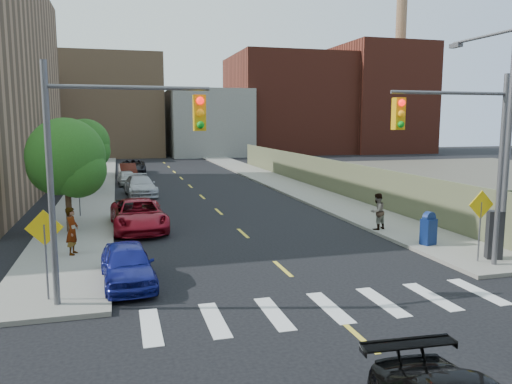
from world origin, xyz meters
TOP-DOWN VIEW (x-y plane):
  - ground at (0.00, 0.00)m, footprint 160.00×160.00m
  - sidewalk_nw at (-7.75, 41.50)m, footprint 3.50×73.00m
  - sidewalk_ne at (7.75, 41.50)m, footprint 3.50×73.00m
  - fence_north at (9.60, 28.00)m, footprint 0.12×44.00m
  - gravel_lot at (28.00, 30.00)m, footprint 36.00×42.00m
  - bg_bldg_midwest at (-6.00, 72.00)m, footprint 14.00×16.00m
  - bg_bldg_center at (8.00, 70.00)m, footprint 12.00×16.00m
  - bg_bldg_east at (22.00, 72.00)m, footprint 18.00×18.00m
  - bg_bldg_fareast at (38.00, 70.00)m, footprint 14.00×16.00m
  - smokestack at (42.00, 70.00)m, footprint 1.80×1.80m
  - signal_nw at (-5.98, 6.00)m, footprint 4.59×0.30m
  - signal_ne at (5.98, 6.00)m, footprint 4.59×0.30m
  - streetlight_ne at (8.20, 6.90)m, footprint 0.25×3.70m
  - warn_sign_nw at (-7.80, 6.50)m, footprint 1.06×0.06m
  - warn_sign_ne at (7.20, 6.50)m, footprint 1.06×0.06m
  - warn_sign_midwest at (-7.80, 20.00)m, footprint 1.06×0.06m
  - tree_west_near at (-8.00, 16.05)m, footprint 3.66×3.64m
  - tree_west_far at (-8.00, 31.05)m, footprint 3.66×3.64m
  - parked_car_blue at (-5.50, 7.70)m, footprint 1.90×4.15m
  - parked_car_black at (-5.22, 17.74)m, footprint 1.58×3.80m
  - parked_car_red at (-4.79, 16.09)m, footprint 2.79×5.59m
  - parked_car_silver at (-4.20, 27.86)m, footprint 2.46×5.11m
  - parked_car_white at (-5.01, 34.30)m, footprint 1.69×3.71m
  - parked_car_maroon at (-4.83, 39.49)m, footprint 1.70×4.26m
  - parked_car_grey at (-4.20, 43.62)m, footprint 2.56×5.35m
  - mailbox at (6.92, 9.23)m, footprint 0.68×0.58m
  - payphone at (8.04, 6.67)m, footprint 0.68×0.63m
  - pedestrian_west at (-7.50, 11.61)m, footprint 0.58×0.76m
  - pedestrian_east at (6.30, 12.48)m, footprint 1.04×0.94m

SIDE VIEW (x-z plane):
  - ground at x=0.00m, z-range 0.00..0.00m
  - gravel_lot at x=28.00m, z-range 0.00..0.06m
  - sidewalk_nw at x=-7.75m, z-range 0.00..0.15m
  - sidewalk_ne at x=7.75m, z-range 0.00..0.15m
  - parked_car_black at x=-5.22m, z-range 0.00..1.22m
  - parked_car_white at x=-5.01m, z-range 0.00..1.23m
  - parked_car_maroon at x=-4.83m, z-range 0.00..1.38m
  - parked_car_blue at x=-5.50m, z-range 0.00..1.38m
  - parked_car_silver at x=-4.20m, z-range 0.00..1.44m
  - parked_car_grey at x=-4.20m, z-range 0.00..1.47m
  - parked_car_red at x=-4.79m, z-range 0.00..1.52m
  - mailbox at x=6.92m, z-range 0.13..1.55m
  - pedestrian_east at x=6.30m, z-range 0.15..1.91m
  - payphone at x=8.04m, z-range 0.15..2.00m
  - pedestrian_west at x=-7.50m, z-range 0.15..2.03m
  - fence_north at x=9.60m, z-range 0.00..2.50m
  - warn_sign_nw at x=-7.80m, z-range 0.58..3.41m
  - warn_sign_ne at x=7.20m, z-range 0.58..3.41m
  - warn_sign_midwest at x=-7.80m, z-range 0.58..3.41m
  - tree_west_near at x=-8.00m, z-range 0.72..6.24m
  - tree_west_far at x=-8.00m, z-range 0.72..6.24m
  - signal_nw at x=-5.98m, z-range 1.03..8.03m
  - signal_ne at x=5.98m, z-range 1.03..8.03m
  - bg_bldg_center at x=8.00m, z-range 0.00..10.00m
  - streetlight_ne at x=8.20m, z-range 0.72..9.72m
  - bg_bldg_midwest at x=-6.00m, z-range 0.00..15.00m
  - bg_bldg_east at x=22.00m, z-range 0.00..16.00m
  - bg_bldg_fareast at x=38.00m, z-range 0.00..18.00m
  - smokestack at x=42.00m, z-range 0.00..28.00m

